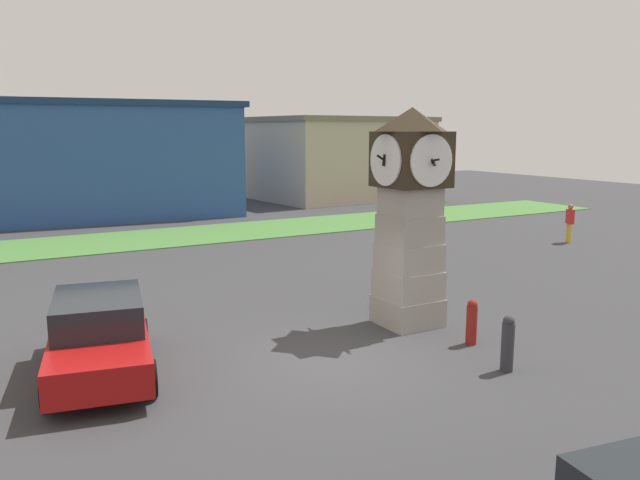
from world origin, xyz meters
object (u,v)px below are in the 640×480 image
object	(u,v)px
clock_tower	(410,212)
bollard_mid_row	(508,343)
car_end_of_row	(99,336)
pedestrian_near_bench	(570,221)
bollard_near_tower	(472,322)

from	to	relation	value
clock_tower	bollard_mid_row	world-z (taller)	clock_tower
car_end_of_row	pedestrian_near_bench	bearing A→B (deg)	14.82
bollard_near_tower	pedestrian_near_bench	distance (m)	13.97
clock_tower	bollard_near_tower	size ratio (longest dim) A/B	5.08
clock_tower	pedestrian_near_bench	xyz separation A→B (m)	(12.26, 5.43, -1.78)
clock_tower	bollard_near_tower	bearing A→B (deg)	-79.85
bollard_near_tower	car_end_of_row	distance (m)	7.54
clock_tower	car_end_of_row	bearing A→B (deg)	176.97
bollard_mid_row	pedestrian_near_bench	xyz separation A→B (m)	(12.40, 8.71, 0.34)
bollard_mid_row	pedestrian_near_bench	size ratio (longest dim) A/B	0.70
bollard_mid_row	pedestrian_near_bench	distance (m)	15.15
clock_tower	car_end_of_row	distance (m)	7.16
clock_tower	bollard_near_tower	distance (m)	2.85
clock_tower	bollard_mid_row	bearing A→B (deg)	-92.34
car_end_of_row	bollard_mid_row	bearing A→B (deg)	-28.35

